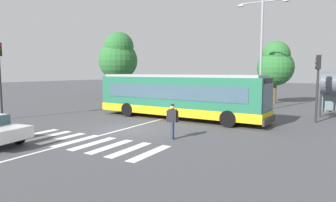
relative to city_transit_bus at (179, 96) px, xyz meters
name	(u,v)px	position (x,y,z in m)	size (l,w,h in m)	color
ground_plane	(130,130)	(-0.50, -4.91, -1.59)	(160.00, 160.00, 0.00)	#47474C
city_transit_bus	(179,96)	(0.00, 0.00, 0.00)	(12.41, 3.19, 3.06)	black
pedestrian_crossing_street	(172,119)	(2.67, -5.67, -0.62)	(0.55, 0.38, 1.72)	#333856
parked_car_black	(201,95)	(-3.06, 10.91, -0.82)	(1.99, 4.56, 1.35)	black
parked_car_teal	(226,96)	(-0.51, 11.43, -0.82)	(2.10, 4.61, 1.35)	black
parked_car_white	(252,97)	(2.23, 11.41, -0.82)	(2.04, 4.58, 1.35)	black
traffic_light_far_corner	(318,77)	(8.36, 3.03, 1.32)	(0.33, 0.32, 4.30)	#28282B
twin_arm_street_lamp	(262,44)	(3.98, 6.81, 3.92)	(4.15, 0.32, 9.00)	#939399
background_tree_left	(118,57)	(-14.27, 10.81, 3.56)	(4.83, 4.83, 8.15)	brown
background_tree_right	(276,64)	(3.91, 13.83, 2.47)	(3.70, 3.70, 6.37)	brown
crosswalk_painted_stripes	(85,142)	(-0.54, -8.24, -1.58)	(7.69, 2.72, 0.01)	silver
lane_center_line	(144,124)	(-0.92, -2.91, -1.59)	(0.16, 24.00, 0.01)	silver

